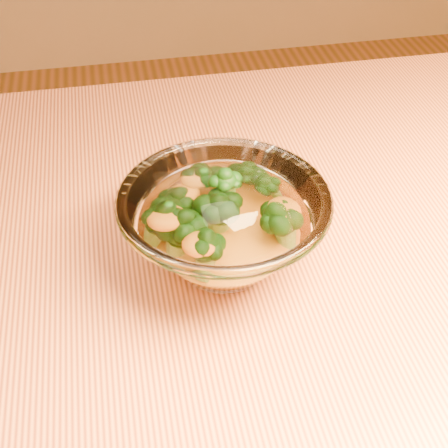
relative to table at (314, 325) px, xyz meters
name	(u,v)px	position (x,y,z in m)	size (l,w,h in m)	color
table	(314,325)	(0.00, 0.00, 0.00)	(1.20, 0.80, 0.75)	#D87A40
glass_bowl	(224,227)	(-0.10, 0.01, 0.14)	(0.20, 0.20, 0.09)	white
cheese_sauce	(224,242)	(-0.10, 0.01, 0.13)	(0.10, 0.10, 0.03)	orange
broccoli_heap	(215,213)	(-0.10, 0.03, 0.15)	(0.13, 0.13, 0.07)	black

